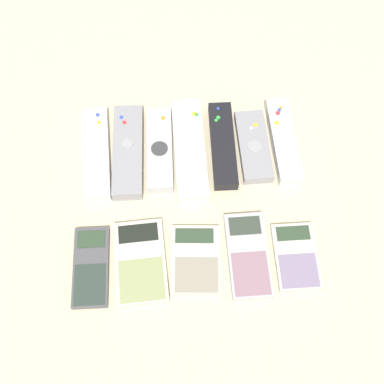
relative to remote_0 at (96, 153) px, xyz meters
The scene contains 13 objects.
ground_plane 0.22m from the remote_0, 35.19° to the right, with size 3.00×3.00×0.00m, color beige.
remote_0 is the anchor object (origin of this frame).
remote_1 0.06m from the remote_0, ahead, with size 0.06×0.20×0.03m.
remote_2 0.12m from the remote_0, ahead, with size 0.05×0.18×0.03m.
remote_3 0.18m from the remote_0, ahead, with size 0.06×0.22×0.03m.
remote_4 0.24m from the remote_0, ahead, with size 0.04×0.18×0.03m.
remote_5 0.30m from the remote_0, ahead, with size 0.06×0.15×0.02m.
remote_6 0.36m from the remote_0, ahead, with size 0.05×0.18×0.03m.
calculator_0 0.23m from the remote_0, 90.76° to the right, with size 0.06×0.14×0.01m.
calculator_1 0.24m from the remote_0, 69.55° to the right, with size 0.10×0.16×0.02m.
calculator_2 0.29m from the remote_0, 50.92° to the right, with size 0.09×0.13×0.01m.
calculator_3 0.35m from the remote_0, 39.19° to the right, with size 0.07×0.16×0.02m.
calculator_4 0.42m from the remote_0, 32.50° to the right, with size 0.08×0.12×0.01m.
Camera 1 is at (-0.02, -0.40, 0.89)m, focal length 50.00 mm.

